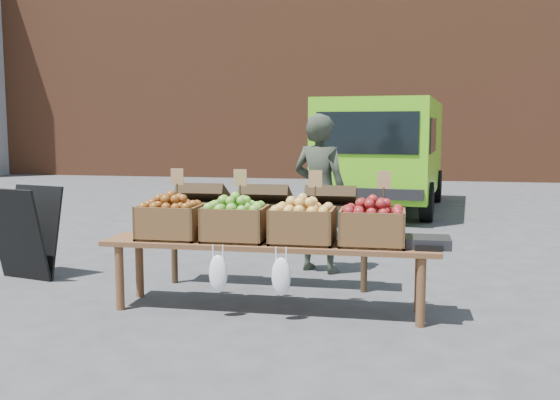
% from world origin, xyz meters
% --- Properties ---
extents(ground, '(80.00, 80.00, 0.00)m').
position_xyz_m(ground, '(0.00, 0.00, 0.00)').
color(ground, '#3E3E40').
extents(brick_building, '(24.00, 4.00, 10.00)m').
position_xyz_m(brick_building, '(0.00, 15.00, 5.00)').
color(brick_building, brown).
rests_on(brick_building, ground).
extents(delivery_van, '(2.45, 4.52, 1.94)m').
position_xyz_m(delivery_van, '(1.68, 6.84, 0.97)').
color(delivery_van, '#65CB18').
rests_on(delivery_van, ground).
extents(vendor, '(0.69, 0.58, 1.62)m').
position_xyz_m(vendor, '(1.14, 1.75, 0.81)').
color(vendor, '#2E3529').
rests_on(vendor, ground).
extents(chalkboard_sign, '(0.67, 0.47, 0.92)m').
position_xyz_m(chalkboard_sign, '(-1.65, 0.91, 0.46)').
color(chalkboard_sign, black).
rests_on(chalkboard_sign, ground).
extents(back_table, '(2.10, 0.44, 1.04)m').
position_xyz_m(back_table, '(0.74, 1.01, 0.52)').
color(back_table, '#352617').
rests_on(back_table, ground).
extents(display_bench, '(2.70, 0.56, 0.57)m').
position_xyz_m(display_bench, '(0.91, 0.29, 0.28)').
color(display_bench, brown).
rests_on(display_bench, ground).
extents(crate_golden_apples, '(0.50, 0.40, 0.28)m').
position_xyz_m(crate_golden_apples, '(0.08, 0.29, 0.71)').
color(crate_golden_apples, '#8E4017').
rests_on(crate_golden_apples, display_bench).
extents(crate_russet_pears, '(0.50, 0.40, 0.28)m').
position_xyz_m(crate_russet_pears, '(0.63, 0.29, 0.71)').
color(crate_russet_pears, '#3B8818').
rests_on(crate_russet_pears, display_bench).
extents(crate_red_apples, '(0.50, 0.40, 0.28)m').
position_xyz_m(crate_red_apples, '(1.18, 0.29, 0.71)').
color(crate_red_apples, gold).
rests_on(crate_red_apples, display_bench).
extents(crate_green_apples, '(0.50, 0.40, 0.28)m').
position_xyz_m(crate_green_apples, '(1.73, 0.29, 0.71)').
color(crate_green_apples, '#6A030F').
rests_on(crate_green_apples, display_bench).
extents(weighing_scale, '(0.34, 0.30, 0.08)m').
position_xyz_m(weighing_scale, '(2.16, 0.29, 0.61)').
color(weighing_scale, black).
rests_on(weighing_scale, display_bench).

